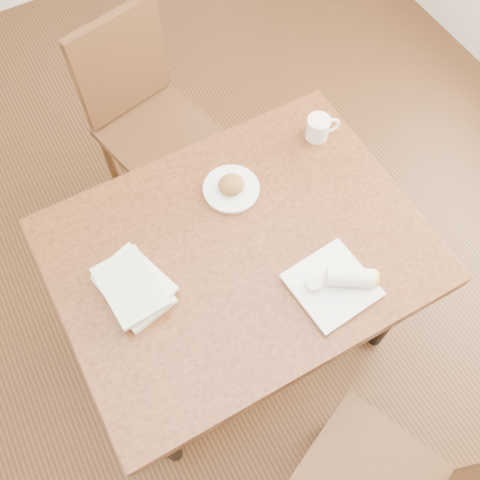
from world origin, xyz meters
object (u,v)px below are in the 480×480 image
chair_far (145,111)px  plate_scone (231,187)px  plate_burrito (338,283)px  book_stack (133,287)px  table (240,259)px  coffee_mug (319,127)px

chair_far → plate_scone: bearing=-83.9°
plate_scone → plate_burrito: 0.48m
plate_scone → book_stack: size_ratio=0.71×
table → book_stack: bearing=175.7°
plate_burrito → chair_far: bearing=99.5°
coffee_mug → plate_burrito: (-0.27, -0.52, -0.02)m
chair_far → book_stack: (-0.36, -0.81, 0.23)m
plate_burrito → book_stack: plate_burrito is taller
table → plate_burrito: 0.34m
table → plate_scone: plate_scone is taller
table → coffee_mug: 0.54m
plate_scone → table: bearing=-111.3°
plate_scone → book_stack: (-0.43, -0.18, 0.01)m
coffee_mug → book_stack: 0.85m
plate_burrito → book_stack: 0.62m
table → plate_scone: (0.08, 0.20, 0.10)m
plate_burrito → book_stack: bearing=152.4°
plate_scone → chair_far: bearing=96.1°
book_stack → plate_scone: bearing=22.2°
coffee_mug → book_stack: size_ratio=0.46×
chair_far → plate_burrito: chair_far is taller
chair_far → table: bearing=-90.8°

